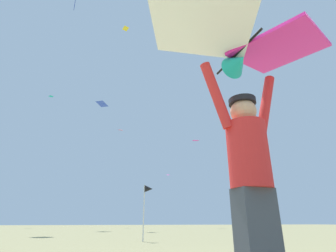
{
  "coord_description": "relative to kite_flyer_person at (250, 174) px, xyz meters",
  "views": [
    {
      "loc": [
        -0.85,
        -2.03,
        0.57
      ],
      "look_at": [
        0.37,
        2.28,
        2.26
      ],
      "focal_mm": 27.24,
      "sensor_mm": 36.0,
      "label": 1
    }
  ],
  "objects": [
    {
      "name": "kite_flyer_person",
      "position": [
        0.0,
        0.0,
        0.0
      ],
      "size": [
        0.81,
        0.36,
        1.92
      ],
      "color": "#424751",
      "rests_on": "ground"
    },
    {
      "name": "held_stunt_kite",
      "position": [
        0.01,
        -0.09,
        1.22
      ],
      "size": [
        1.99,
        1.1,
        0.42
      ],
      "color": "black"
    },
    {
      "name": "distant_kite_red_overhead_distant",
      "position": [
        1.38,
        30.98,
        11.3
      ],
      "size": [
        0.88,
        0.86,
        0.32
      ],
      "color": "red"
    },
    {
      "name": "distant_kite_blue_mid_left",
      "position": [
        -1.29,
        20.1,
        9.81
      ],
      "size": [
        0.94,
        0.94,
        0.38
      ],
      "color": "blue"
    },
    {
      "name": "distant_kite_yellow_far_center",
      "position": [
        0.44,
        22.05,
        20.52
      ],
      "size": [
        0.75,
        0.73,
        0.28
      ],
      "color": "yellow"
    },
    {
      "name": "distant_kite_magenta_high_left",
      "position": [
        9.66,
        24.78,
        8.65
      ],
      "size": [
        1.01,
        1.01,
        0.25
      ],
      "color": "#DB2393"
    },
    {
      "name": "distant_kite_magenta_mid_right",
      "position": [
        8.51,
        32.58,
        5.85
      ],
      "size": [
        0.49,
        0.48,
        0.19
      ],
      "color": "#DB2393"
    },
    {
      "name": "distant_kite_teal_high_right",
      "position": [
        -8.44,
        33.84,
        16.42
      ],
      "size": [
        0.62,
        0.62,
        0.12
      ],
      "color": "#19B2AD"
    },
    {
      "name": "marker_flag",
      "position": [
        0.51,
        6.74,
        0.57
      ],
      "size": [
        0.3,
        0.24,
        1.73
      ],
      "color": "silver",
      "rests_on": "ground"
    }
  ]
}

